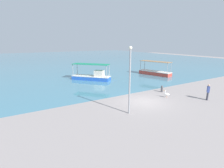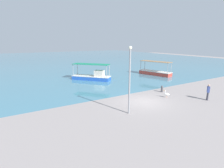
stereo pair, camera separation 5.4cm
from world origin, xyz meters
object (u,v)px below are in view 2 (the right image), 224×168
fishing_boat_center (155,72)px  mooring_bollard (162,89)px  pelican (166,94)px  lamp_post (130,77)px  fishing_boat_near_right (93,76)px  fisherman_standing (208,92)px

fishing_boat_center → mooring_bollard: 11.29m
fishing_boat_center → pelican: size_ratio=7.72×
fishing_boat_center → lamp_post: lamp_post is taller
fishing_boat_center → fishing_boat_near_right: 11.78m
mooring_bollard → fishing_boat_near_right: bearing=112.2°
fishing_boat_center → lamp_post: size_ratio=1.09×
fishing_boat_near_right → fisherman_standing: bearing=-68.0°
pelican → mooring_bollard: bearing=56.5°
fishing_boat_center → lamp_post: (-14.58, -11.83, 2.66)m
pelican → fisherman_standing: bearing=-43.0°
fishing_boat_near_right → fisherman_standing: size_ratio=3.38×
lamp_post → mooring_bollard: (7.31, 3.20, -2.75)m
mooring_bollard → fishing_boat_center: bearing=49.9°
fishing_boat_center → fishing_boat_near_right: bearing=170.2°
fishing_boat_near_right → fisherman_standing: fishing_boat_near_right is taller
fisherman_standing → lamp_post: bearing=171.4°
lamp_post → mooring_bollard: 8.44m
mooring_bollard → fisherman_standing: fisherman_standing is taller
fishing_boat_near_right → lamp_post: size_ratio=1.01×
lamp_post → fisherman_standing: (9.13, -1.39, -2.27)m
pelican → fisherman_standing: 4.15m
fishing_boat_center → fisherman_standing: size_ratio=3.65×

